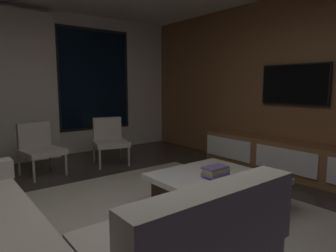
{
  "coord_description": "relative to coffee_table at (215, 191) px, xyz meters",
  "views": [
    {
      "loc": [
        -1.26,
        -2.08,
        1.33
      ],
      "look_at": [
        1.19,
        1.04,
        0.79
      ],
      "focal_mm": 31.61,
      "sensor_mm": 36.0,
      "label": 1
    }
  ],
  "objects": [
    {
      "name": "floor",
      "position": [
        -1.05,
        -0.03,
        -0.19
      ],
      "size": [
        9.2,
        9.2,
        0.0
      ],
      "primitive_type": "plane",
      "color": "#332B26"
    },
    {
      "name": "back_wall_with_window",
      "position": [
        -1.11,
        3.58,
        1.16
      ],
      "size": [
        6.6,
        0.3,
        2.7
      ],
      "color": "silver",
      "rests_on": "floor"
    },
    {
      "name": "media_wall",
      "position": [
        2.01,
        -0.03,
        1.16
      ],
      "size": [
        0.12,
        7.8,
        2.7
      ],
      "color": "brown",
      "rests_on": "floor"
    },
    {
      "name": "area_rug",
      "position": [
        -0.7,
        -0.13,
        -0.18
      ],
      "size": [
        3.2,
        3.8,
        0.01
      ],
      "primitive_type": "cube",
      "color": "#ADA391",
      "rests_on": "floor"
    },
    {
      "name": "coffee_table",
      "position": [
        0.0,
        0.0,
        0.0
      ],
      "size": [
        1.16,
        1.16,
        0.36
      ],
      "color": "#332519",
      "rests_on": "floor"
    },
    {
      "name": "book_stack_on_coffee_table",
      "position": [
        -0.02,
        -0.02,
        0.23
      ],
      "size": [
        0.28,
        0.22,
        0.12
      ],
      "color": "#5171B1",
      "rests_on": "coffee_table"
    },
    {
      "name": "accent_chair_near_window",
      "position": [
        -0.02,
        2.44,
        0.25
      ],
      "size": [
        0.66,
        0.67,
        0.78
      ],
      "color": "#B2ADA0",
      "rests_on": "floor"
    },
    {
      "name": "accent_chair_by_curtain",
      "position": [
        -1.16,
        2.5,
        0.25
      ],
      "size": [
        0.63,
        0.64,
        0.78
      ],
      "color": "#B2ADA0",
      "rests_on": "floor"
    },
    {
      "name": "media_console",
      "position": [
        1.72,
        0.02,
        0.06
      ],
      "size": [
        0.46,
        3.1,
        0.52
      ],
      "color": "brown",
      "rests_on": "floor"
    },
    {
      "name": "mounted_tv",
      "position": [
        1.9,
        0.22,
        1.16
      ],
      "size": [
        0.05,
        1.04,
        0.6
      ],
      "color": "black"
    }
  ]
}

